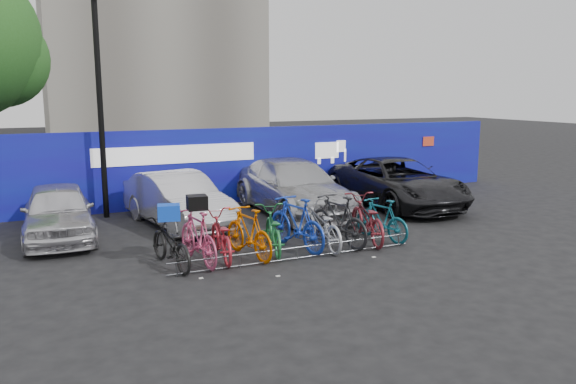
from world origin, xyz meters
TOP-DOWN VIEW (x-y plane):
  - ground at (0.00, 0.00)m, footprint 100.00×100.00m
  - hoarding at (0.01, 6.00)m, footprint 22.00×0.18m
  - lamppost at (-3.20, 5.40)m, footprint 0.25×0.50m
  - bike_rack at (-0.00, -0.60)m, footprint 5.60×0.03m
  - car_0 at (-4.53, 3.38)m, footprint 1.71×4.03m
  - car_1 at (-1.57, 3.50)m, footprint 2.29×4.51m
  - car_2 at (1.91, 3.70)m, footprint 2.23×5.37m
  - car_3 at (5.30, 3.32)m, footprint 2.65×5.43m
  - bike_0 at (-2.57, 0.03)m, footprint 0.96×1.97m
  - bike_1 at (-1.98, 0.05)m, footprint 0.76×1.97m
  - bike_2 at (-1.46, 0.16)m, footprint 0.89×2.01m
  - bike_3 at (-0.87, 0.01)m, footprint 0.86×1.92m
  - bike_4 at (-0.23, 0.22)m, footprint 1.12×2.02m
  - bike_5 at (0.34, 0.17)m, footprint 0.97×2.11m
  - bike_6 at (0.90, 0.06)m, footprint 0.77×2.03m
  - bike_7 at (1.38, 0.09)m, footprint 0.93×2.07m
  - bike_8 at (2.14, 0.08)m, footprint 1.15×2.21m
  - bike_9 at (2.54, 0.04)m, footprint 0.84×1.77m
  - cargo_crate at (-2.57, 0.03)m, footprint 0.50×0.42m
  - cargo_topcase at (-1.98, 0.05)m, footprint 0.44×0.40m

SIDE VIEW (x-z plane):
  - ground at x=0.00m, z-range 0.00..0.00m
  - bike_rack at x=0.00m, z-range 0.01..0.31m
  - bike_0 at x=-2.57m, z-range 0.00..0.99m
  - bike_4 at x=-0.23m, z-range 0.00..1.01m
  - bike_2 at x=-1.46m, z-range 0.00..1.02m
  - bike_9 at x=2.54m, z-range 0.00..1.03m
  - bike_6 at x=0.90m, z-range 0.00..1.06m
  - bike_8 at x=2.14m, z-range 0.00..1.10m
  - bike_3 at x=-0.87m, z-range 0.00..1.11m
  - bike_1 at x=-1.98m, z-range 0.00..1.15m
  - bike_7 at x=1.38m, z-range 0.00..1.20m
  - bike_5 at x=0.34m, z-range 0.00..1.22m
  - car_0 at x=-4.53m, z-range 0.00..1.36m
  - car_1 at x=-1.57m, z-range 0.00..1.42m
  - car_3 at x=5.30m, z-range 0.00..1.49m
  - car_2 at x=1.91m, z-range 0.00..1.55m
  - cargo_crate at x=-2.57m, z-range 0.99..1.31m
  - hoarding at x=0.01m, z-range 0.00..2.40m
  - cargo_topcase at x=-1.98m, z-range 1.15..1.45m
  - lamppost at x=-3.20m, z-range 0.22..6.33m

